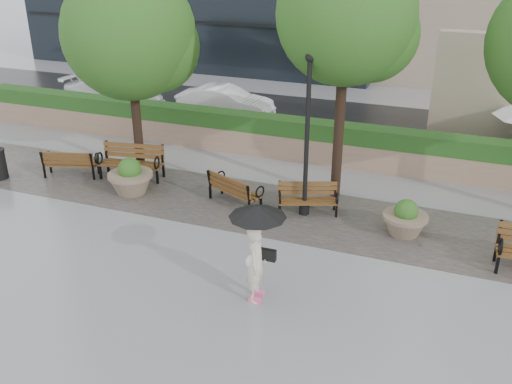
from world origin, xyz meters
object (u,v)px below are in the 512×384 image
(bench_0, at_px, (71,169))
(planter_left, at_px, (131,180))
(lamppost, at_px, (307,147))
(car_left, at_px, (114,94))
(planter_right, at_px, (405,221))
(car_right, at_px, (225,102))
(bench_3, at_px, (308,205))
(bench_2, at_px, (235,196))
(pedestrian, at_px, (257,243))
(bench_1, at_px, (132,169))

(bench_0, distance_m, planter_left, 2.45)
(lamppost, bearing_deg, car_left, 147.27)
(planter_right, bearing_deg, car_right, 137.69)
(planter_left, distance_m, car_right, 7.79)
(bench_3, distance_m, car_right, 9.15)
(bench_0, height_order, planter_left, planter_left)
(bench_2, height_order, bench_3, bench_2)
(planter_left, relative_size, pedestrian, 0.61)
(planter_right, distance_m, car_right, 11.09)
(planter_left, xyz_separation_m, car_left, (-5.33, 7.20, 0.24))
(planter_left, distance_m, planter_right, 7.77)
(bench_2, height_order, planter_left, planter_left)
(planter_left, bearing_deg, planter_right, 2.28)
(bench_3, bearing_deg, pedestrian, -109.28)
(bench_0, distance_m, bench_2, 5.52)
(bench_1, xyz_separation_m, planter_right, (8.34, -0.66, 0.06))
(bench_0, xyz_separation_m, car_right, (1.97, 7.37, 0.39))
(bench_1, distance_m, lamppost, 5.91)
(car_left, bearing_deg, bench_0, -153.67)
(bench_2, relative_size, planter_right, 1.55)
(bench_3, relative_size, car_left, 0.37)
(lamppost, bearing_deg, bench_0, -179.26)
(bench_0, xyz_separation_m, bench_3, (7.58, 0.15, -0.01))
(lamppost, relative_size, car_right, 1.10)
(planter_left, bearing_deg, bench_3, 6.06)
(bench_0, bearing_deg, bench_1, -179.37)
(bench_2, bearing_deg, planter_left, 29.52)
(bench_1, relative_size, pedestrian, 0.96)
(bench_2, bearing_deg, bench_3, -152.46)
(bench_0, height_order, lamppost, lamppost)
(bench_0, relative_size, planter_right, 1.54)
(bench_1, distance_m, planter_right, 8.36)
(bench_3, distance_m, lamppost, 1.66)
(planter_left, xyz_separation_m, car_right, (-0.44, 7.77, 0.22))
(bench_0, relative_size, bench_2, 0.99)
(lamppost, distance_m, car_left, 12.45)
(lamppost, xyz_separation_m, car_left, (-10.42, 6.70, -1.25))
(bench_3, distance_m, pedestrian, 4.25)
(pedestrian, bearing_deg, car_right, 23.04)
(bench_3, xyz_separation_m, lamppost, (-0.08, -0.05, 1.66))
(bench_0, xyz_separation_m, lamppost, (7.50, 0.10, 1.65))
(bench_0, distance_m, pedestrian, 8.72)
(bench_3, relative_size, car_right, 0.43)
(planter_left, distance_m, lamppost, 5.33)
(lamppost, relative_size, pedestrian, 2.04)
(bench_0, xyz_separation_m, planter_left, (2.41, -0.40, 0.16))
(lamppost, height_order, car_right, lamppost)
(bench_3, height_order, pedestrian, pedestrian)
(planter_right, distance_m, car_left, 14.80)
(bench_2, xyz_separation_m, car_left, (-8.44, 6.82, 0.40))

